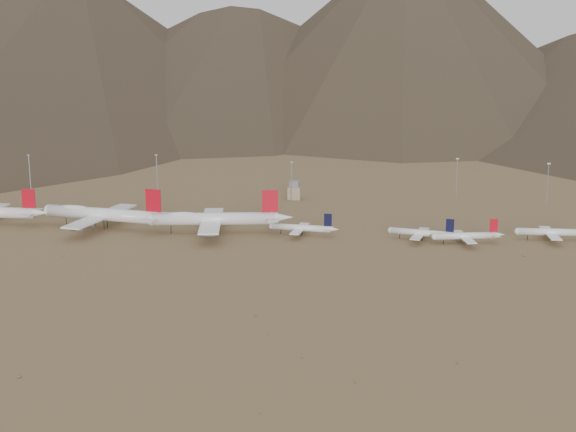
# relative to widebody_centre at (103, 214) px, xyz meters

# --- Properties ---
(ground) EXTENTS (3000.00, 3000.00, 0.00)m
(ground) POSITION_rel_widebody_centre_xyz_m (62.90, -25.20, -8.24)
(ground) COLOR olive
(ground) RESTS_ON ground
(mountain_ridge) EXTENTS (4400.00, 1000.00, 300.00)m
(mountain_ridge) POSITION_rel_widebody_centre_xyz_m (62.90, 874.80, 141.76)
(mountain_ridge) COLOR #443829
(mountain_ridge) RESTS_ON ground
(widebody_centre) EXTENTS (79.90, 62.38, 23.91)m
(widebody_centre) POSITION_rel_widebody_centre_xyz_m (0.00, 0.00, 0.00)
(widebody_centre) COLOR white
(widebody_centre) RESTS_ON ground
(widebody_east) EXTENTS (77.90, 60.87, 23.33)m
(widebody_east) POSITION_rel_widebody_centre_xyz_m (62.31, -1.59, -0.20)
(widebody_east) COLOR white
(widebody_east) RESTS_ON ground
(narrowbody_a) EXTENTS (37.89, 27.40, 12.52)m
(narrowbody_a) POSITION_rel_widebody_centre_xyz_m (109.57, 0.43, -4.18)
(narrowbody_a) COLOR white
(narrowbody_a) RESTS_ON ground
(narrowbody_b) EXTENTS (37.62, 27.63, 12.59)m
(narrowbody_b) POSITION_rel_widebody_centre_xyz_m (172.40, -2.26, -4.16)
(narrowbody_b) COLOR white
(narrowbody_b) RESTS_ON ground
(narrowbody_c) EXTENTS (37.66, 27.69, 12.63)m
(narrowbody_c) POSITION_rel_widebody_centre_xyz_m (194.51, -5.19, -4.15)
(narrowbody_c) COLOR white
(narrowbody_c) RESTS_ON ground
(narrowbody_d) EXTENTS (41.33, 29.66, 13.63)m
(narrowbody_d) POSITION_rel_widebody_centre_xyz_m (239.33, 7.56, -3.82)
(narrowbody_d) COLOR white
(narrowbody_d) RESTS_ON ground
(control_tower) EXTENTS (8.00, 8.00, 12.00)m
(control_tower) POSITION_rel_widebody_centre_xyz_m (92.90, 94.80, -2.93)
(control_tower) COLOR gray
(control_tower) RESTS_ON ground
(mast_far_west) EXTENTS (2.00, 0.60, 25.70)m
(mast_far_west) POSITION_rel_widebody_centre_xyz_m (-86.11, 92.90, 5.96)
(mast_far_west) COLOR gray
(mast_far_west) RESTS_ON ground
(mast_west) EXTENTS (2.00, 0.60, 25.70)m
(mast_west) POSITION_rel_widebody_centre_xyz_m (-1.93, 105.85, 5.96)
(mast_west) COLOR gray
(mast_west) RESTS_ON ground
(mast_centre) EXTENTS (2.00, 0.60, 25.70)m
(mast_centre) POSITION_rel_widebody_centre_xyz_m (91.99, 87.41, 5.96)
(mast_centre) COLOR gray
(mast_centre) RESTS_ON ground
(mast_east) EXTENTS (2.00, 0.60, 25.70)m
(mast_east) POSITION_rel_widebody_centre_xyz_m (196.84, 116.45, 5.96)
(mast_east) COLOR gray
(mast_east) RESTS_ON ground
(mast_far_east) EXTENTS (2.00, 0.60, 25.70)m
(mast_far_east) POSITION_rel_widebody_centre_xyz_m (252.06, 103.63, 5.96)
(mast_far_east) COLOR gray
(mast_far_east) RESTS_ON ground
(desert_scrub) EXTENTS (410.59, 179.54, 0.94)m
(desert_scrub) POSITION_rel_widebody_centre_xyz_m (42.15, -114.95, -7.92)
(desert_scrub) COLOR brown
(desert_scrub) RESTS_ON ground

